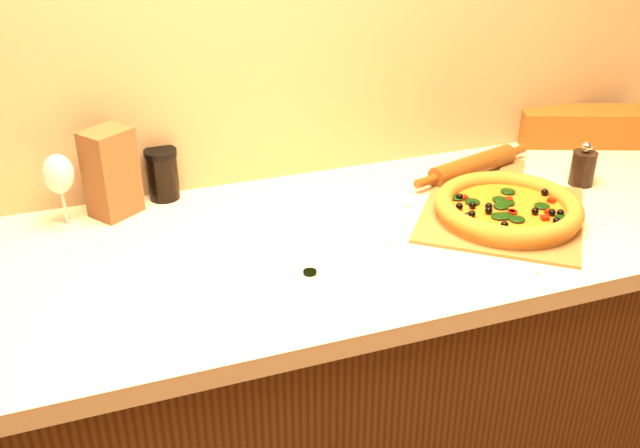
{
  "coord_description": "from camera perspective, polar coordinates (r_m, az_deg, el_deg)",
  "views": [
    {
      "loc": [
        -0.39,
        0.21,
        1.62
      ],
      "look_at": [
        0.02,
        1.38,
        0.96
      ],
      "focal_mm": 40.0,
      "sensor_mm": 36.0,
      "label": 1
    }
  ],
  "objects": [
    {
      "name": "bottle_cap",
      "position": [
        1.36,
        -0.81,
        -3.88
      ],
      "size": [
        0.03,
        0.03,
        0.01
      ],
      "primitive_type": "cylinder",
      "rotation": [
        0.0,
        0.0,
        0.07
      ],
      "color": "black",
      "rests_on": "countertop"
    },
    {
      "name": "countertop",
      "position": [
        1.48,
        -1.57,
        -2.04
      ],
      "size": [
        2.84,
        0.68,
        0.04
      ],
      "primitive_type": "cube",
      "color": "beige",
      "rests_on": "cabinet"
    },
    {
      "name": "dark_jar",
      "position": [
        1.66,
        -12.48,
        3.92
      ],
      "size": [
        0.07,
        0.07,
        0.12
      ],
      "color": "black",
      "rests_on": "countertop"
    },
    {
      "name": "rolling_pin",
      "position": [
        1.8,
        12.13,
        4.6
      ],
      "size": [
        0.37,
        0.13,
        0.05
      ],
      "rotation": [
        0.0,
        0.0,
        0.29
      ],
      "color": "#5B340F",
      "rests_on": "countertop"
    },
    {
      "name": "pizza",
      "position": [
        1.59,
        14.8,
        1.26
      ],
      "size": [
        0.32,
        0.32,
        0.04
      ],
      "color": "#C28530",
      "rests_on": "pizza_peel"
    },
    {
      "name": "paper_bag",
      "position": [
        1.6,
        -16.37,
        3.95
      ],
      "size": [
        0.12,
        0.12,
        0.19
      ],
      "primitive_type": "cube",
      "rotation": [
        0.0,
        0.0,
        0.61
      ],
      "color": "brown",
      "rests_on": "countertop"
    },
    {
      "name": "pizza_peel",
      "position": [
        1.63,
        14.37,
        1.02
      ],
      "size": [
        0.5,
        0.52,
        0.01
      ],
      "rotation": [
        0.0,
        0.0,
        -0.66
      ],
      "color": "brown",
      "rests_on": "countertop"
    },
    {
      "name": "bread_bag",
      "position": [
        2.08,
        20.33,
        7.34
      ],
      "size": [
        0.36,
        0.23,
        0.09
      ],
      "primitive_type": "cube",
      "rotation": [
        0.0,
        0.0,
        -0.36
      ],
      "color": "brown",
      "rests_on": "countertop"
    },
    {
      "name": "pepper_grinder",
      "position": [
        1.81,
        20.3,
        4.3
      ],
      "size": [
        0.06,
        0.06,
        0.11
      ],
      "color": "black",
      "rests_on": "countertop"
    },
    {
      "name": "cabinet",
      "position": [
        1.75,
        -1.37,
        -14.93
      ],
      "size": [
        2.8,
        0.65,
        0.86
      ],
      "primitive_type": "cube",
      "color": "#401F0D",
      "rests_on": "ground"
    },
    {
      "name": "wine_glass",
      "position": [
        1.58,
        -20.16,
        3.63
      ],
      "size": [
        0.07,
        0.07,
        0.16
      ],
      "color": "silver",
      "rests_on": "countertop"
    }
  ]
}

